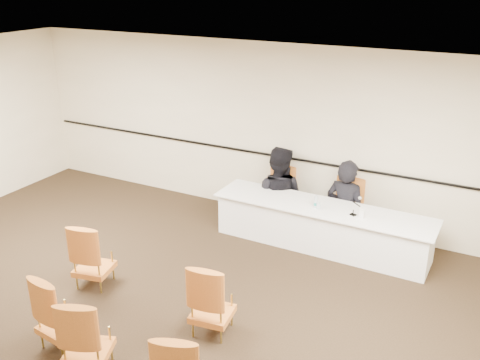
# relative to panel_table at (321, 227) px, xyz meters

# --- Properties ---
(floor) EXTENTS (10.00, 10.00, 0.00)m
(floor) POSITION_rel_panel_table_xyz_m (-1.11, -3.20, -0.34)
(floor) COLOR black
(floor) RESTS_ON ground
(ceiling) EXTENTS (10.00, 10.00, 0.00)m
(ceiling) POSITION_rel_panel_table_xyz_m (-1.11, -3.20, 2.66)
(ceiling) COLOR silver
(ceiling) RESTS_ON ground
(wall_back) EXTENTS (10.00, 0.04, 3.00)m
(wall_back) POSITION_rel_panel_table_xyz_m (-1.11, 0.80, 1.16)
(wall_back) COLOR beige
(wall_back) RESTS_ON ground
(wall_rail) EXTENTS (9.80, 0.04, 0.03)m
(wall_rail) POSITION_rel_panel_table_xyz_m (-1.11, 0.76, 0.76)
(wall_rail) COLOR black
(wall_rail) RESTS_ON wall_back
(panel_table) EXTENTS (3.45, 0.84, 0.69)m
(panel_table) POSITION_rel_panel_table_xyz_m (0.00, 0.00, 0.00)
(panel_table) COLOR white
(panel_table) RESTS_ON ground
(panelist_main) EXTENTS (0.75, 0.56, 1.87)m
(panelist_main) POSITION_rel_panel_table_xyz_m (0.21, 0.52, 0.04)
(panelist_main) COLOR black
(panelist_main) RESTS_ON ground
(panelist_main_chair) EXTENTS (0.51, 0.51, 0.95)m
(panelist_main_chair) POSITION_rel_panel_table_xyz_m (0.21, 0.52, 0.13)
(panelist_main_chair) COLOR #A5571D
(panelist_main_chair) RESTS_ON ground
(panelist_second) EXTENTS (0.99, 0.81, 1.90)m
(panelist_second) POSITION_rel_panel_table_xyz_m (-0.98, 0.54, 0.05)
(panelist_second) COLOR black
(panelist_second) RESTS_ON ground
(panelist_second_chair) EXTENTS (0.51, 0.51, 0.95)m
(panelist_second_chair) POSITION_rel_panel_table_xyz_m (-0.98, 0.54, 0.13)
(panelist_second_chair) COLOR #A5571D
(panelist_second_chair) RESTS_ON ground
(papers) EXTENTS (0.33, 0.26, 0.00)m
(papers) POSITION_rel_panel_table_xyz_m (0.58, -0.08, 0.35)
(papers) COLOR white
(papers) RESTS_ON panel_table
(microphone) EXTENTS (0.15, 0.21, 0.27)m
(microphone) POSITION_rel_panel_table_xyz_m (0.50, -0.09, 0.48)
(microphone) COLOR black
(microphone) RESTS_ON panel_table
(water_bottle) EXTENTS (0.08, 0.08, 0.21)m
(water_bottle) POSITION_rel_panel_table_xyz_m (-0.08, -0.07, 0.45)
(water_bottle) COLOR teal
(water_bottle) RESTS_ON panel_table
(drinking_glass) EXTENTS (0.08, 0.08, 0.10)m
(drinking_glass) POSITION_rel_panel_table_xyz_m (-0.03, -0.11, 0.39)
(drinking_glass) COLOR silver
(drinking_glass) RESTS_ON panel_table
(coffee_cup) EXTENTS (0.12, 0.12, 0.14)m
(coffee_cup) POSITION_rel_panel_table_xyz_m (0.63, -0.11, 0.42)
(coffee_cup) COLOR white
(coffee_cup) RESTS_ON panel_table
(aud_chair_front_left) EXTENTS (0.60, 0.60, 0.95)m
(aud_chair_front_left) POSITION_rel_panel_table_xyz_m (-2.40, -2.48, 0.13)
(aud_chair_front_left) COLOR #A5571D
(aud_chair_front_left) RESTS_ON ground
(aud_chair_front_right) EXTENTS (0.57, 0.57, 0.95)m
(aud_chair_front_right) POSITION_rel_panel_table_xyz_m (-0.43, -2.62, 0.13)
(aud_chair_front_right) COLOR #A5571D
(aud_chair_front_right) RESTS_ON ground
(aud_chair_back_left) EXTENTS (0.56, 0.56, 0.95)m
(aud_chair_back_left) POSITION_rel_panel_table_xyz_m (-1.83, -3.64, 0.13)
(aud_chair_back_left) COLOR #A5571D
(aud_chair_back_left) RESTS_ON ground
(aud_chair_back_mid) EXTENTS (0.65, 0.65, 0.95)m
(aud_chair_back_mid) POSITION_rel_panel_table_xyz_m (-1.28, -3.82, 0.13)
(aud_chair_back_mid) COLOR #A5571D
(aud_chair_back_mid) RESTS_ON ground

